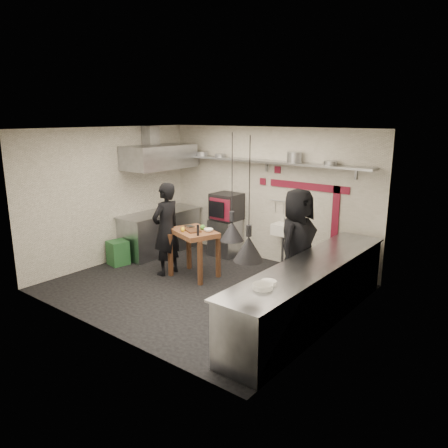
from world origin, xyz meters
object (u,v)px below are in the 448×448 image
Objects in this scene: combi_oven at (227,207)px; chef_left at (166,229)px; oven_stand at (225,238)px; chef_right at (297,245)px; prep_table at (194,254)px; green_bin at (118,253)px.

chef_left reaches higher than combi_oven.
chef_right is at bearing -24.70° from oven_stand.
chef_left reaches higher than prep_table.
chef_right is (3.74, 0.78, 0.69)m from green_bin.
oven_stand is 2.67m from chef_right.
oven_stand reaches higher than green_bin.
chef_left reaches higher than green_bin.
green_bin is at bearing -145.64° from prep_table.
green_bin is (-1.36, -1.92, -0.84)m from combi_oven.
chef_left is 0.96× the size of chef_right.
green_bin is at bearing -126.19° from oven_stand.
green_bin is (-1.36, -1.87, -0.15)m from oven_stand.
combi_oven is 0.64× the size of prep_table.
oven_stand is 0.43× the size of chef_right.
prep_table is at bearing -75.82° from oven_stand.
chef_left is (-0.52, -0.21, 0.44)m from prep_table.
oven_stand is 0.69m from combi_oven.
combi_oven reaches higher than oven_stand.
chef_right is (2.38, -1.09, 0.54)m from oven_stand.
combi_oven is 2.50m from green_bin.
chef_left is 2.60m from chef_right.
prep_table reaches higher than oven_stand.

